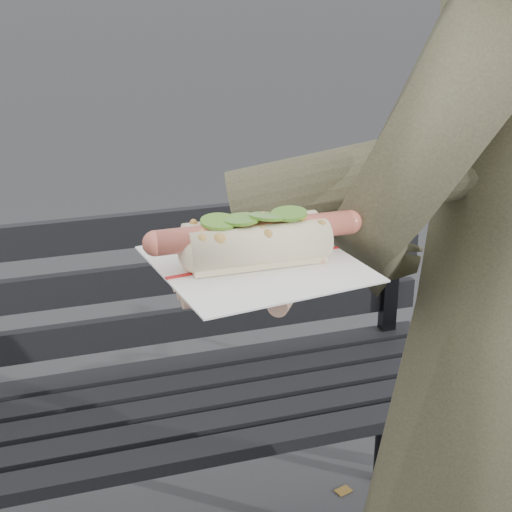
{
  "coord_description": "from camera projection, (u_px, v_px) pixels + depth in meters",
  "views": [
    {
      "loc": [
        -0.32,
        -0.67,
        1.45
      ],
      "look_at": [
        -0.1,
        0.02,
        1.16
      ],
      "focal_mm": 55.0,
      "sensor_mm": 36.0,
      "label": 1
    }
  ],
  "objects": [
    {
      "name": "park_bench",
      "position": [
        143.0,
        375.0,
        1.81
      ],
      "size": [
        1.5,
        0.44,
        0.88
      ],
      "color": "black",
      "rests_on": "ground"
    },
    {
      "name": "person",
      "position": [
        501.0,
        361.0,
        1.1
      ],
      "size": [
        0.78,
        0.66,
        1.81
      ],
      "primitive_type": "imported",
      "rotation": [
        0.0,
        0.0,
        3.54
      ],
      "color": "#413D2B",
      "rests_on": "ground"
    },
    {
      "name": "held_hotdog",
      "position": [
        399.0,
        186.0,
        0.89
      ],
      "size": [
        0.63,
        0.32,
        0.2
      ],
      "color": "#413D2B"
    }
  ]
}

